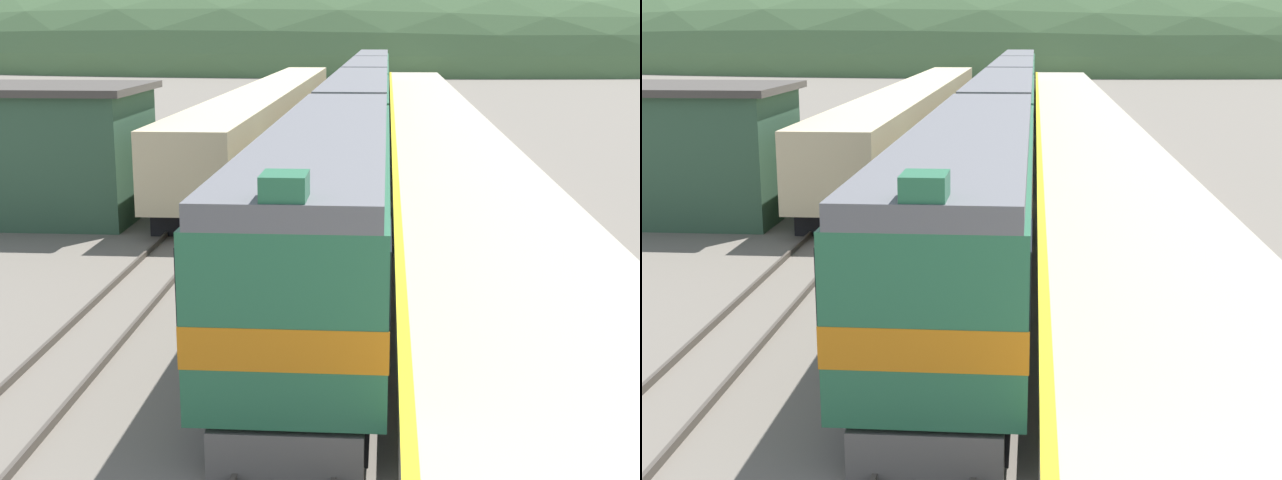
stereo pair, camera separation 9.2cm
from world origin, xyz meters
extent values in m
cube|color=#4C443D|center=(-0.72, 70.00, 0.08)|extent=(0.08, 180.00, 0.16)
cube|color=#4C443D|center=(0.72, 70.00, 0.08)|extent=(0.08, 180.00, 0.16)
cube|color=#4C443D|center=(-5.48, 70.00, 0.08)|extent=(0.08, 180.00, 0.16)
cube|color=#4C443D|center=(-4.05, 70.00, 0.08)|extent=(0.08, 180.00, 0.16)
cube|color=#B2A893|center=(4.61, 50.00, 0.47)|extent=(5.91, 140.00, 0.94)
cube|color=yellow|center=(1.77, 50.00, 0.95)|extent=(0.24, 140.00, 0.01)
ellipsoid|color=#517547|center=(0.00, 166.25, 0.00)|extent=(198.44, 89.30, 43.00)
cube|color=#385B42|center=(-10.75, 36.43, 2.16)|extent=(7.41, 5.07, 4.32)
cube|color=#47423D|center=(-10.75, 36.43, 4.44)|extent=(7.91, 5.57, 0.24)
cube|color=black|center=(0.00, 28.64, 0.42)|extent=(2.42, 19.17, 0.85)
cube|color=#286B47|center=(0.00, 28.64, 2.29)|extent=(2.95, 20.39, 2.88)
cube|color=orange|center=(0.00, 28.64, 2.06)|extent=(2.98, 20.41, 0.63)
cube|color=black|center=(0.00, 28.64, 2.92)|extent=(2.97, 19.17, 0.86)
cube|color=slate|center=(0.00, 28.64, 3.93)|extent=(2.77, 20.39, 0.40)
cube|color=black|center=(0.00, 19.58, 2.92)|extent=(2.99, 2.20, 1.15)
cube|color=#286B47|center=(0.00, 18.90, 4.31)|extent=(0.64, 0.80, 0.36)
cube|color=slate|center=(0.00, 18.65, 0.38)|extent=(2.30, 0.40, 0.77)
cube|color=black|center=(0.00, 49.92, 0.42)|extent=(2.42, 19.14, 0.85)
cube|color=#286B47|center=(0.00, 49.92, 2.29)|extent=(2.95, 20.37, 2.88)
cube|color=orange|center=(0.00, 49.92, 2.06)|extent=(2.98, 20.39, 0.63)
cube|color=black|center=(0.00, 49.92, 2.92)|extent=(2.97, 19.14, 0.86)
cube|color=slate|center=(0.00, 49.92, 3.93)|extent=(2.77, 20.37, 0.40)
cube|color=black|center=(0.00, 71.19, 0.42)|extent=(2.42, 19.14, 0.85)
cube|color=#286B47|center=(0.00, 71.19, 2.29)|extent=(2.95, 20.37, 2.88)
cube|color=orange|center=(0.00, 71.19, 2.06)|extent=(2.98, 20.39, 0.63)
cube|color=black|center=(0.00, 71.19, 2.92)|extent=(2.97, 19.14, 0.86)
cube|color=slate|center=(0.00, 71.19, 3.93)|extent=(2.77, 20.37, 0.40)
cube|color=black|center=(0.00, 92.45, 0.42)|extent=(2.42, 19.14, 0.85)
cube|color=#286B47|center=(0.00, 92.45, 2.29)|extent=(2.95, 20.37, 2.88)
cube|color=orange|center=(0.00, 92.45, 2.06)|extent=(2.98, 20.39, 0.63)
cube|color=black|center=(0.00, 92.45, 2.92)|extent=(2.97, 19.14, 0.86)
cube|color=slate|center=(0.00, 92.45, 3.93)|extent=(2.77, 20.37, 0.40)
cube|color=black|center=(-4.76, 54.67, 0.40)|extent=(2.46, 41.79, 0.80)
cube|color=beige|center=(-4.76, 54.67, 2.10)|extent=(2.90, 43.53, 2.61)
camera|label=1|loc=(1.39, 6.84, 6.45)|focal=50.00mm
camera|label=2|loc=(1.48, 6.84, 6.45)|focal=50.00mm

